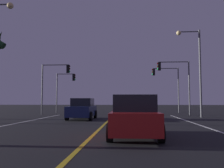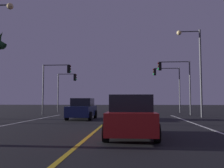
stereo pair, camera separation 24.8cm
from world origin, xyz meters
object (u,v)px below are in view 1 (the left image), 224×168
object	(u,v)px
car_oncoming	(82,109)
traffic_light_far_left	(66,84)
car_lead_same_lane	(134,117)
traffic_light_near_left	(56,77)
street_lamp_right_far	(195,61)
traffic_light_near_right	(174,75)
traffic_light_far_right	(166,79)

from	to	relation	value
car_oncoming	traffic_light_far_left	size ratio (longest dim) A/B	0.84
car_lead_same_lane	traffic_light_near_left	distance (m)	18.33
street_lamp_right_far	traffic_light_near_right	bearing A→B (deg)	-70.38
car_lead_same_lane	street_lamp_right_far	bearing A→B (deg)	-25.07
traffic_light_near_left	street_lamp_right_far	distance (m)	14.56
traffic_light_far_right	traffic_light_far_left	size ratio (longest dim) A/B	1.12
car_lead_same_lane	street_lamp_right_far	size ratio (longest dim) A/B	0.53
car_lead_same_lane	traffic_light_near_left	world-z (taller)	traffic_light_near_left
car_oncoming	traffic_light_near_left	size ratio (longest dim) A/B	0.78
traffic_light_far_right	traffic_light_near_left	bearing A→B (deg)	23.18
traffic_light_near_left	traffic_light_near_right	bearing A→B (deg)	0.00
traffic_light_near_left	traffic_light_far_right	distance (m)	13.97
traffic_light_near_left	street_lamp_right_far	xyz separation A→B (m)	(14.09, -3.51, 1.02)
car_oncoming	street_lamp_right_far	xyz separation A→B (m)	(9.86, 2.93, 4.29)
car_oncoming	street_lamp_right_far	distance (m)	11.14
car_lead_same_lane	traffic_light_far_left	world-z (taller)	traffic_light_far_left
traffic_light_far_right	street_lamp_right_far	size ratio (longest dim) A/B	0.71
car_lead_same_lane	traffic_light_far_right	bearing A→B (deg)	-12.09
traffic_light_near_right	traffic_light_far_right	xyz separation A→B (m)	(-0.00, 5.50, 0.04)
traffic_light_near_right	traffic_light_far_left	xyz separation A→B (m)	(-13.12, 5.50, -0.44)
car_lead_same_lane	traffic_light_near_left	bearing A→B (deg)	27.15
traffic_light_far_right	street_lamp_right_far	xyz separation A→B (m)	(1.25, -9.01, 0.84)
traffic_light_near_left	street_lamp_right_far	bearing A→B (deg)	-13.97
car_oncoming	car_lead_same_lane	bearing A→B (deg)	22.54
car_oncoming	traffic_light_near_right	xyz separation A→B (m)	(8.61, 6.43, 3.42)
traffic_light_far_right	street_lamp_right_far	bearing A→B (deg)	97.91
traffic_light_far_right	car_oncoming	bearing A→B (deg)	54.21
traffic_light_near_right	traffic_light_far_left	distance (m)	14.23
car_lead_same_lane	street_lamp_right_far	distance (m)	14.49
traffic_light_near_left	car_lead_same_lane	bearing A→B (deg)	-62.85
car_lead_same_lane	traffic_light_near_right	size ratio (longest dim) A/B	0.75
street_lamp_right_far	car_oncoming	bearing A→B (deg)	16.55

